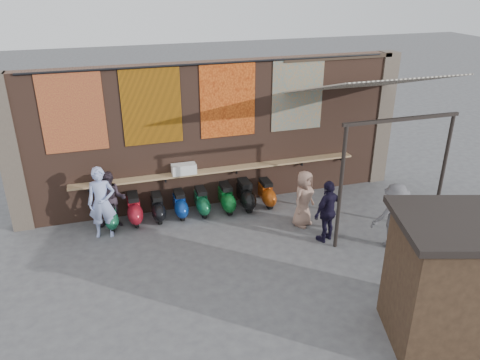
{
  "coord_description": "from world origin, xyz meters",
  "views": [
    {
      "loc": [
        -2.99,
        -9.19,
        6.12
      ],
      "look_at": [
        0.24,
        1.2,
        1.24
      ],
      "focal_mm": 35.0,
      "sensor_mm": 36.0,
      "label": 1
    }
  ],
  "objects_px": {
    "shelf_box": "(184,169)",
    "diner_left": "(102,203)",
    "shopper_tan": "(304,199)",
    "scooter_stool_1": "(134,209)",
    "scooter_stool_2": "(158,208)",
    "scooter_stool_5": "(226,198)",
    "scooter_stool_0": "(111,216)",
    "scooter_stool_3": "(180,204)",
    "shopper_navy": "(328,211)",
    "shopper_grey": "(394,216)",
    "market_stall": "(459,285)",
    "scooter_stool_4": "(202,202)",
    "scooter_stool_7": "(267,193)",
    "diner_right": "(111,200)",
    "scooter_stool_6": "(246,195)"
  },
  "relations": [
    {
      "from": "scooter_stool_5",
      "to": "diner_right",
      "type": "relative_size",
      "value": 0.53
    },
    {
      "from": "shopper_tan",
      "to": "scooter_stool_2",
      "type": "bearing_deg",
      "value": 124.51
    },
    {
      "from": "scooter_stool_4",
      "to": "scooter_stool_2",
      "type": "bearing_deg",
      "value": 179.44
    },
    {
      "from": "scooter_stool_5",
      "to": "market_stall",
      "type": "height_order",
      "value": "market_stall"
    },
    {
      "from": "scooter_stool_3",
      "to": "shopper_grey",
      "type": "relative_size",
      "value": 0.46
    },
    {
      "from": "shopper_navy",
      "to": "shopper_tan",
      "type": "bearing_deg",
      "value": -98.85
    },
    {
      "from": "scooter_stool_5",
      "to": "shelf_box",
      "type": "bearing_deg",
      "value": 162.86
    },
    {
      "from": "scooter_stool_2",
      "to": "diner_left",
      "type": "height_order",
      "value": "diner_left"
    },
    {
      "from": "diner_left",
      "to": "shopper_tan",
      "type": "bearing_deg",
      "value": -2.62
    },
    {
      "from": "scooter_stool_0",
      "to": "diner_left",
      "type": "height_order",
      "value": "diner_left"
    },
    {
      "from": "scooter_stool_0",
      "to": "diner_left",
      "type": "distance_m",
      "value": 0.71
    },
    {
      "from": "shopper_grey",
      "to": "shopper_tan",
      "type": "distance_m",
      "value": 2.26
    },
    {
      "from": "shopper_grey",
      "to": "shopper_tan",
      "type": "height_order",
      "value": "shopper_grey"
    },
    {
      "from": "scooter_stool_4",
      "to": "shopper_grey",
      "type": "relative_size",
      "value": 0.47
    },
    {
      "from": "shelf_box",
      "to": "shopper_grey",
      "type": "xyz_separation_m",
      "value": [
        4.39,
        -3.25,
        -0.45
      ]
    },
    {
      "from": "scooter_stool_1",
      "to": "market_stall",
      "type": "distance_m",
      "value": 7.89
    },
    {
      "from": "scooter_stool_5",
      "to": "shopper_navy",
      "type": "xyz_separation_m",
      "value": [
        1.94,
        -2.22,
        0.41
      ]
    },
    {
      "from": "scooter_stool_7",
      "to": "shopper_navy",
      "type": "distance_m",
      "value": 2.37
    },
    {
      "from": "market_stall",
      "to": "shelf_box",
      "type": "bearing_deg",
      "value": 136.79
    },
    {
      "from": "scooter_stool_3",
      "to": "scooter_stool_5",
      "type": "bearing_deg",
      "value": -2.69
    },
    {
      "from": "diner_right",
      "to": "shelf_box",
      "type": "bearing_deg",
      "value": 15.98
    },
    {
      "from": "scooter_stool_1",
      "to": "scooter_stool_4",
      "type": "height_order",
      "value": "scooter_stool_1"
    },
    {
      "from": "scooter_stool_0",
      "to": "shopper_tan",
      "type": "distance_m",
      "value": 4.99
    },
    {
      "from": "shopper_navy",
      "to": "shopper_tan",
      "type": "height_order",
      "value": "shopper_navy"
    },
    {
      "from": "scooter_stool_5",
      "to": "diner_left",
      "type": "relative_size",
      "value": 0.44
    },
    {
      "from": "shopper_navy",
      "to": "shopper_grey",
      "type": "relative_size",
      "value": 0.98
    },
    {
      "from": "scooter_stool_0",
      "to": "shopper_grey",
      "type": "bearing_deg",
      "value": -24.39
    },
    {
      "from": "shelf_box",
      "to": "scooter_stool_7",
      "type": "xyz_separation_m",
      "value": [
        2.26,
        -0.34,
        -0.89
      ]
    },
    {
      "from": "scooter_stool_0",
      "to": "shopper_navy",
      "type": "xyz_separation_m",
      "value": [
        5.04,
        -2.21,
        0.46
      ]
    },
    {
      "from": "scooter_stool_2",
      "to": "shopper_navy",
      "type": "height_order",
      "value": "shopper_navy"
    },
    {
      "from": "diner_left",
      "to": "shopper_tan",
      "type": "height_order",
      "value": "diner_left"
    },
    {
      "from": "shelf_box",
      "to": "shopper_navy",
      "type": "height_order",
      "value": "shopper_navy"
    },
    {
      "from": "scooter_stool_7",
      "to": "diner_left",
      "type": "distance_m",
      "value": 4.51
    },
    {
      "from": "scooter_stool_0",
      "to": "scooter_stool_4",
      "type": "bearing_deg",
      "value": 1.0
    },
    {
      "from": "scooter_stool_0",
      "to": "scooter_stool_1",
      "type": "height_order",
      "value": "scooter_stool_1"
    },
    {
      "from": "scooter_stool_7",
      "to": "diner_right",
      "type": "height_order",
      "value": "diner_right"
    },
    {
      "from": "shelf_box",
      "to": "diner_left",
      "type": "relative_size",
      "value": 0.35
    },
    {
      "from": "scooter_stool_2",
      "to": "scooter_stool_6",
      "type": "distance_m",
      "value": 2.44
    },
    {
      "from": "scooter_stool_1",
      "to": "shopper_navy",
      "type": "bearing_deg",
      "value": -27.39
    },
    {
      "from": "scooter_stool_2",
      "to": "scooter_stool_5",
      "type": "bearing_deg",
      "value": -1.45
    },
    {
      "from": "scooter_stool_1",
      "to": "scooter_stool_7",
      "type": "bearing_deg",
      "value": -1.42
    },
    {
      "from": "scooter_stool_1",
      "to": "shelf_box",
      "type": "bearing_deg",
      "value": 10.03
    },
    {
      "from": "scooter_stool_0",
      "to": "scooter_stool_5",
      "type": "height_order",
      "value": "scooter_stool_5"
    },
    {
      "from": "scooter_stool_0",
      "to": "diner_left",
      "type": "bearing_deg",
      "value": -115.91
    },
    {
      "from": "scooter_stool_1",
      "to": "scooter_stool_3",
      "type": "distance_m",
      "value": 1.21
    },
    {
      "from": "scooter_stool_3",
      "to": "shopper_navy",
      "type": "height_order",
      "value": "shopper_navy"
    },
    {
      "from": "scooter_stool_0",
      "to": "market_stall",
      "type": "distance_m",
      "value": 8.22
    },
    {
      "from": "shopper_tan",
      "to": "scooter_stool_1",
      "type": "bearing_deg",
      "value": 126.93
    },
    {
      "from": "scooter_stool_0",
      "to": "scooter_stool_4",
      "type": "distance_m",
      "value": 2.41
    },
    {
      "from": "shopper_grey",
      "to": "scooter_stool_7",
      "type": "bearing_deg",
      "value": -45.6
    }
  ]
}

